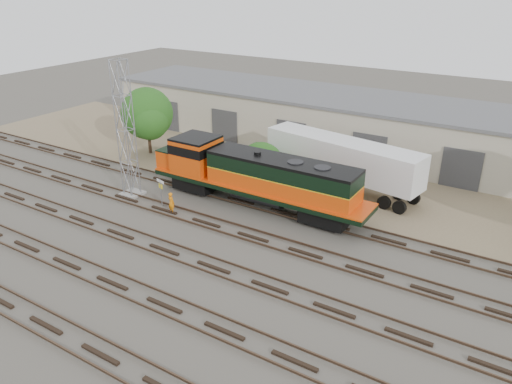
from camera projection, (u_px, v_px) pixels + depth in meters
The scene contains 11 objects.
ground at pixel (241, 247), 32.91m from camera, with size 140.00×140.00×0.00m, color #47423A.
dirt_strip at pixel (334, 176), 44.54m from camera, with size 80.00×16.00×0.02m, color #726047.
tracks at pixel (214, 267), 30.55m from camera, with size 80.00×20.40×0.28m.
warehouse at pixel (369, 126), 49.64m from camera, with size 58.40×10.40×5.30m.
locomotive at pixel (254, 176), 37.90m from camera, with size 18.10×3.18×4.35m.
signal_tower at pixel (126, 133), 38.64m from camera, with size 1.59×1.59×10.82m.
sign_post at pixel (161, 187), 38.15m from camera, with size 0.89×0.27×2.22m.
worker at pixel (171, 203), 37.30m from camera, with size 0.61×0.40×1.68m, color orange.
semi_trailer at pixel (345, 159), 40.71m from camera, with size 13.99×5.07×4.22m.
tree_west at pixel (148, 115), 48.29m from camera, with size 5.30×5.05×6.61m.
tree_mid at pixel (262, 167), 41.93m from camera, with size 4.12×3.92×3.92m.
Camera 1 is at (16.05, -23.74, 16.60)m, focal length 35.00 mm.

